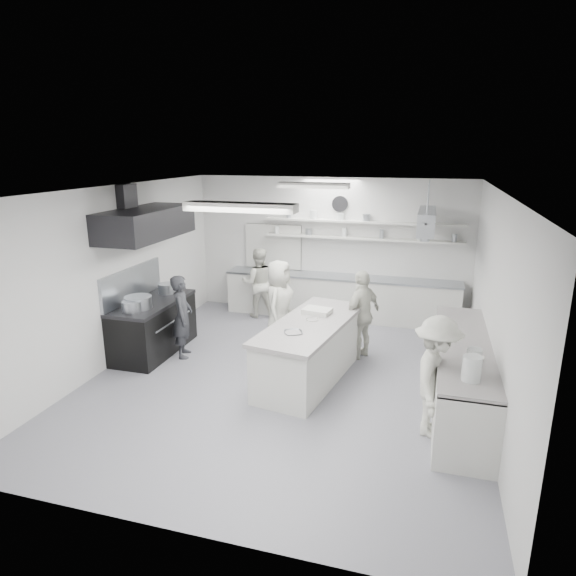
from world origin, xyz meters
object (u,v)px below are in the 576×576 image
(back_counter, at_px, (340,297))
(cook_stove, at_px, (182,316))
(right_counter, at_px, (461,377))
(cook_back, at_px, (258,283))
(stove, at_px, (154,328))
(prep_island, at_px, (311,351))

(back_counter, height_order, cook_stove, cook_stove)
(back_counter, xyz_separation_m, cook_stove, (-2.29, -2.83, 0.28))
(cook_stove, bearing_deg, back_counter, -59.34)
(right_counter, height_order, cook_back, cook_back)
(back_counter, xyz_separation_m, right_counter, (2.35, -3.40, 0.01))
(back_counter, height_order, cook_back, cook_back)
(back_counter, bearing_deg, stove, -136.01)
(stove, xyz_separation_m, right_counter, (5.25, -0.60, 0.02))
(right_counter, bearing_deg, cook_back, 143.58)
(back_counter, distance_m, cook_stove, 3.65)
(back_counter, height_order, prep_island, back_counter)
(back_counter, distance_m, prep_island, 3.07)
(right_counter, relative_size, cook_stove, 2.23)
(back_counter, distance_m, cook_back, 1.80)
(cook_back, bearing_deg, stove, 44.97)
(right_counter, distance_m, prep_island, 2.29)
(stove, xyz_separation_m, back_counter, (2.90, 2.80, 0.01))
(prep_island, distance_m, cook_stove, 2.40)
(right_counter, xyz_separation_m, prep_island, (-2.27, 0.33, -0.02))
(cook_back, bearing_deg, back_counter, 173.37)
(stove, xyz_separation_m, cook_back, (1.17, 2.41, 0.31))
(prep_island, bearing_deg, back_counter, 101.03)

